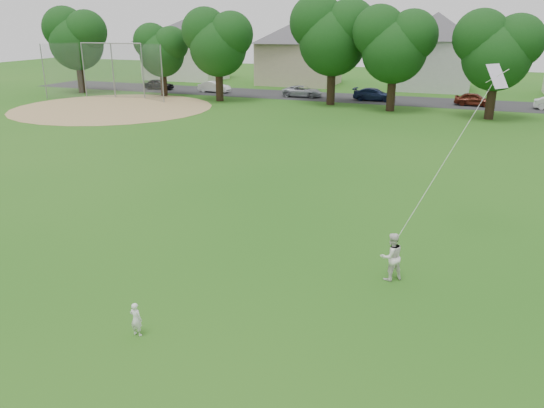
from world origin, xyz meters
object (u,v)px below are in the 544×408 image
at_px(toddler, 136,319).
at_px(kite, 447,157).
at_px(older_boy, 391,257).
at_px(baseball_backstop, 110,71).

distance_m(toddler, kite, 10.68).
height_order(toddler, kite, kite).
xyz_separation_m(toddler, kite, (6.74, 7.72, 3.01)).
bearing_deg(kite, older_boy, -117.89).
xyz_separation_m(kite, baseball_backstop, (-34.20, 27.96, -0.77)).
distance_m(toddler, baseball_backstop, 45.08).
bearing_deg(kite, baseball_backstop, 140.73).
bearing_deg(toddler, baseball_backstop, -48.98).
distance_m(kite, baseball_backstop, 44.18).
height_order(kite, baseball_backstop, kite).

